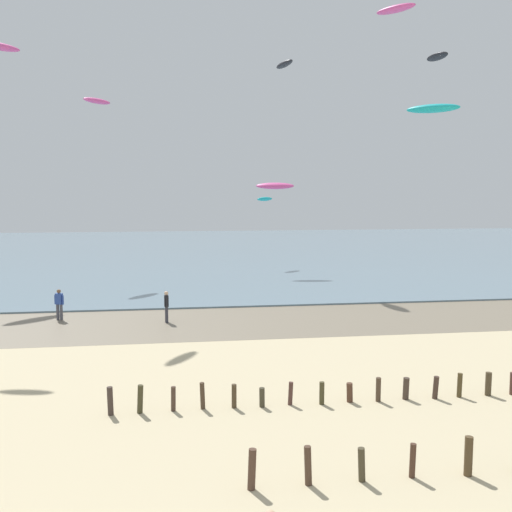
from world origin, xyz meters
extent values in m
cube|color=#7A6D59|center=(0.00, 24.14, 0.00)|extent=(120.00, 7.92, 0.01)
cube|color=slate|center=(0.00, 63.10, 0.05)|extent=(160.00, 70.00, 0.10)
cylinder|color=#4C3529|center=(0.64, 6.24, 0.49)|extent=(0.22, 0.20, 0.99)
cylinder|color=#493428|center=(2.00, 6.26, 0.48)|extent=(0.20, 0.18, 0.96)
cylinder|color=#433B29|center=(3.32, 6.24, 0.42)|extent=(0.21, 0.18, 0.85)
cylinder|color=#472F23|center=(4.63, 6.26, 0.43)|extent=(0.17, 0.15, 0.86)
cylinder|color=#4C3B25|center=(6.04, 6.17, 0.49)|extent=(0.23, 0.25, 0.99)
cylinder|color=#3E322C|center=(-3.16, 11.47, 0.45)|extent=(0.20, 0.19, 0.91)
cylinder|color=#3D3924|center=(-2.23, 11.50, 0.46)|extent=(0.22, 0.21, 0.93)
cylinder|color=#453329|center=(-1.19, 11.54, 0.40)|extent=(0.16, 0.16, 0.80)
cylinder|color=#433325|center=(-0.25, 11.57, 0.44)|extent=(0.18, 0.17, 0.89)
cylinder|color=#443625|center=(0.77, 11.53, 0.39)|extent=(0.16, 0.17, 0.79)
cylinder|color=#3F3A2A|center=(1.68, 11.48, 0.32)|extent=(0.18, 0.19, 0.65)
cylinder|color=#4B312A|center=(2.64, 11.55, 0.38)|extent=(0.18, 0.16, 0.77)
cylinder|color=#413C24|center=(3.68, 11.44, 0.38)|extent=(0.17, 0.17, 0.76)
cylinder|color=#4C3224|center=(4.65, 11.52, 0.32)|extent=(0.23, 0.21, 0.66)
cylinder|color=#483729|center=(5.62, 11.43, 0.41)|extent=(0.17, 0.19, 0.82)
cylinder|color=#3F322A|center=(6.62, 11.51, 0.37)|extent=(0.22, 0.22, 0.75)
cylinder|color=#402F27|center=(7.64, 11.42, 0.39)|extent=(0.21, 0.20, 0.79)
cylinder|color=#4A3D24|center=(8.54, 11.47, 0.41)|extent=(0.20, 0.20, 0.84)
cylinder|color=#463A28|center=(9.60, 11.48, 0.40)|extent=(0.23, 0.24, 0.82)
cylinder|color=#383842|center=(-1.51, 24.46, 0.44)|extent=(0.16, 0.16, 0.88)
cylinder|color=#383842|center=(-1.53, 24.68, 0.44)|extent=(0.16, 0.16, 0.88)
cube|color=black|center=(-1.52, 24.57, 1.18)|extent=(0.25, 0.38, 0.60)
sphere|color=beige|center=(-1.52, 24.57, 1.60)|extent=(0.22, 0.22, 0.22)
cylinder|color=black|center=(-1.51, 24.33, 1.13)|extent=(0.09, 0.09, 0.52)
cylinder|color=black|center=(-1.54, 24.81, 1.13)|extent=(0.09, 0.09, 0.52)
cylinder|color=#4C4C56|center=(-7.46, 26.07, 0.44)|extent=(0.16, 0.16, 0.88)
cylinder|color=#4C4C56|center=(-7.26, 25.98, 0.44)|extent=(0.16, 0.16, 0.88)
cube|color=#2D4CA5|center=(-7.36, 26.03, 1.18)|extent=(0.42, 0.34, 0.60)
sphere|color=brown|center=(-7.36, 26.03, 1.60)|extent=(0.22, 0.22, 0.22)
cylinder|color=#2D4CA5|center=(-7.58, 26.12, 1.13)|extent=(0.09, 0.09, 0.52)
cylinder|color=#2D4CA5|center=(-7.14, 25.93, 1.13)|extent=(0.09, 0.09, 0.52)
ellipsoid|color=black|center=(22.86, 45.00, 19.22)|extent=(1.46, 3.23, 0.75)
ellipsoid|color=#E54C99|center=(15.23, 35.67, 20.29)|extent=(2.78, 3.14, 0.54)
ellipsoid|color=black|center=(7.60, 38.88, 16.82)|extent=(1.41, 2.89, 0.66)
ellipsoid|color=#19B2B7|center=(7.42, 47.37, 6.37)|extent=(2.00, 1.87, 0.53)
ellipsoid|color=#19B2B7|center=(15.45, 29.36, 12.31)|extent=(3.36, 2.87, 0.58)
ellipsoid|color=#E54C99|center=(-7.01, 42.62, 14.29)|extent=(2.49, 2.72, 0.55)
ellipsoid|color=#E54C99|center=(7.58, 42.74, 7.54)|extent=(3.35, 1.48, 0.75)
camera|label=1|loc=(-1.12, -6.80, 6.98)|focal=41.10mm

